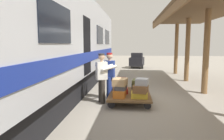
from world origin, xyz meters
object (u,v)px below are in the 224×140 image
object	(u,v)px
suitcase_orange_carryall	(120,93)
luggage_cart	(130,94)
train_car	(46,43)
suitcase_gray_aluminum	(142,82)
suitcase_red_plastic	(121,90)
suitcase_slate_roller	(121,88)
suitcase_burgundy_valise	(139,89)
suitcase_cream_canvas	(122,87)
suitcase_maroon_trunk	(122,81)
suitcase_black_hardshell	(138,87)
porter_by_door	(102,76)
porter_in_overalls	(109,74)
suitcase_brown_leather	(141,89)
suitcase_olive_duffel	(139,83)
suitcase_tan_vintage	(120,82)
suitcase_yellow_case	(139,95)
baggage_tug	(137,61)

from	to	relation	value
suitcase_orange_carryall	luggage_cart	bearing A→B (deg)	-118.48
train_car	suitcase_gray_aluminum	distance (m)	3.69
luggage_cart	suitcase_red_plastic	xyz separation A→B (m)	(0.32, 0.00, 0.13)
suitcase_slate_roller	suitcase_gray_aluminum	bearing A→B (deg)	177.58
train_car	suitcase_burgundy_valise	world-z (taller)	train_car
suitcase_cream_canvas	suitcase_maroon_trunk	distance (m)	0.22
suitcase_black_hardshell	porter_by_door	xyz separation A→B (m)	(1.26, 0.85, 0.53)
suitcase_black_hardshell	porter_in_overalls	bearing A→B (deg)	15.92
suitcase_brown_leather	suitcase_olive_duffel	bearing A→B (deg)	-85.12
luggage_cart	suitcase_black_hardshell	bearing A→B (deg)	-118.48
suitcase_burgundy_valise	suitcase_orange_carryall	world-z (taller)	suitcase_burgundy_valise
suitcase_slate_roller	suitcase_gray_aluminum	size ratio (longest dim) A/B	0.92
suitcase_olive_duffel	porter_in_overalls	xyz separation A→B (m)	(1.07, -0.29, 0.24)
suitcase_burgundy_valise	porter_in_overalls	size ratio (longest dim) A/B	0.37
suitcase_brown_leather	suitcase_tan_vintage	size ratio (longest dim) A/B	1.01
suitcase_yellow_case	suitcase_tan_vintage	bearing A→B (deg)	-5.00
suitcase_brown_leather	porter_in_overalls	distance (m)	1.47
suitcase_brown_leather	suitcase_slate_roller	world-z (taller)	suitcase_brown_leather
suitcase_burgundy_valise	suitcase_red_plastic	xyz separation A→B (m)	(0.64, 0.00, -0.05)
suitcase_cream_canvas	luggage_cart	bearing A→B (deg)	118.48
porter_by_door	suitcase_burgundy_valise	bearing A→B (deg)	-168.32
suitcase_maroon_trunk	suitcase_slate_roller	xyz separation A→B (m)	(-0.03, 1.15, -0.01)
suitcase_maroon_trunk	suitcase_burgundy_valise	bearing A→B (deg)	137.41
suitcase_yellow_case	suitcase_red_plastic	size ratio (longest dim) A/B	1.05
porter_in_overalls	baggage_tug	xyz separation A→B (m)	(-1.22, -10.26, -0.30)
baggage_tug	suitcase_brown_leather	bearing A→B (deg)	89.53
suitcase_brown_leather	baggage_tug	xyz separation A→B (m)	(-0.09, -11.15, 0.03)
train_car	suitcase_yellow_case	xyz separation A→B (m)	(-3.33, 0.65, -1.67)
suitcase_olive_duffel	porter_by_door	distance (m)	1.29
suitcase_red_plastic	porter_in_overalls	size ratio (longest dim) A/B	0.29
suitcase_red_plastic	suitcase_gray_aluminum	distance (m)	1.02
luggage_cart	suitcase_olive_duffel	xyz separation A→B (m)	(-0.31, 0.02, 0.43)
suitcase_red_plastic	suitcase_brown_leather	size ratio (longest dim) A/B	0.89
suitcase_burgundy_valise	train_car	bearing A→B (deg)	-1.08
suitcase_red_plastic	suitcase_tan_vintage	xyz separation A→B (m)	(-0.00, 0.53, 0.40)
suitcase_red_plastic	suitcase_brown_leather	xyz separation A→B (m)	(-0.67, 0.61, 0.21)
suitcase_yellow_case	suitcase_slate_roller	world-z (taller)	suitcase_slate_roller
suitcase_burgundy_valise	porter_in_overalls	bearing A→B (deg)	-14.23
suitcase_cream_canvas	suitcase_slate_roller	world-z (taller)	suitcase_slate_roller
suitcase_burgundy_valise	suitcase_brown_leather	bearing A→B (deg)	93.73
suitcase_orange_carryall	suitcase_olive_duffel	bearing A→B (deg)	-137.63
porter_by_door	suitcase_yellow_case	bearing A→B (deg)	165.53
suitcase_burgundy_valise	suitcase_orange_carryall	distance (m)	0.86
suitcase_olive_duffel	porter_by_door	size ratio (longest dim) A/B	0.29
luggage_cart	suitcase_orange_carryall	bearing A→B (deg)	61.52
suitcase_olive_duffel	suitcase_gray_aluminum	size ratio (longest dim) A/B	1.20
suitcase_tan_vintage	baggage_tug	size ratio (longest dim) A/B	0.30
suitcase_red_plastic	suitcase_yellow_case	bearing A→B (deg)	137.34
suitcase_black_hardshell	suitcase_cream_canvas	bearing A→B (deg)	0.00
baggage_tug	porter_in_overalls	bearing A→B (deg)	83.23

